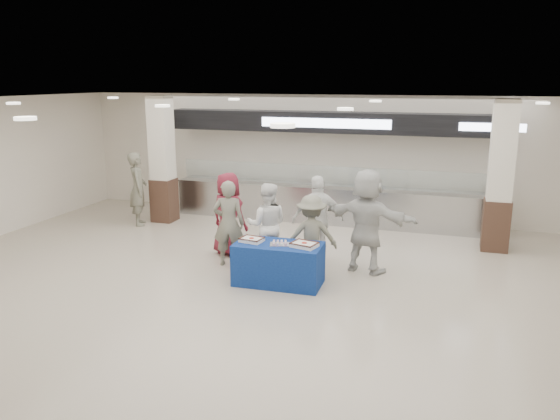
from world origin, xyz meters
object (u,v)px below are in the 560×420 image
(chef_tall, at_px, (267,225))
(chef_short, at_px, (318,219))
(soldier_b, at_px, (311,235))
(display_table, at_px, (278,264))
(sheet_cake_left, at_px, (252,239))
(soldier_bg, at_px, (138,189))
(soldier_a, at_px, (229,223))
(sheet_cake_right, at_px, (304,244))
(civilian_white, at_px, (367,221))
(cupcake_tray, at_px, (280,243))
(civilian_maroon, at_px, (228,214))

(chef_tall, height_order, chef_short, chef_short)
(chef_tall, distance_m, soldier_b, 0.97)
(display_table, relative_size, sheet_cake_left, 3.60)
(display_table, bearing_deg, chef_tall, 118.95)
(soldier_bg, bearing_deg, soldier_a, -153.33)
(sheet_cake_right, bearing_deg, chef_short, 94.71)
(sheet_cake_right, relative_size, civilian_white, 0.25)
(sheet_cake_left, xyz_separation_m, soldier_bg, (-4.11, 2.84, 0.13))
(soldier_a, bearing_deg, civilian_white, 176.02)
(sheet_cake_left, relative_size, sheet_cake_right, 0.87)
(display_table, bearing_deg, sheet_cake_right, -4.94)
(chef_short, bearing_deg, display_table, 50.88)
(chef_short, height_order, civilian_white, civilian_white)
(cupcake_tray, bearing_deg, display_table, 130.82)
(soldier_bg, bearing_deg, sheet_cake_right, -150.12)
(chef_short, bearing_deg, sheet_cake_left, 34.22)
(soldier_a, distance_m, chef_short, 1.77)
(sheet_cake_left, bearing_deg, display_table, 2.02)
(chef_short, bearing_deg, soldier_b, 69.89)
(sheet_cake_left, xyz_separation_m, soldier_b, (0.93, 0.67, -0.03))
(soldier_bg, bearing_deg, soldier_b, -144.18)
(chef_short, distance_m, soldier_bg, 5.17)
(sheet_cake_right, height_order, soldier_bg, soldier_bg)
(soldier_b, relative_size, civilian_white, 0.77)
(chef_tall, bearing_deg, chef_short, -162.75)
(sheet_cake_right, xyz_separation_m, soldier_b, (-0.06, 0.68, -0.03))
(chef_short, distance_m, soldier_b, 0.77)
(cupcake_tray, height_order, soldier_b, soldier_b)
(display_table, height_order, soldier_b, soldier_b)
(soldier_a, distance_m, soldier_b, 1.67)
(display_table, xyz_separation_m, chef_tall, (-0.52, 0.87, 0.45))
(civilian_maroon, xyz_separation_m, chef_short, (1.88, 0.11, 0.01))
(sheet_cake_right, relative_size, chef_short, 0.28)
(sheet_cake_left, relative_size, soldier_b, 0.28)
(civilian_white, bearing_deg, display_table, 55.89)
(chef_tall, bearing_deg, sheet_cake_left, 76.74)
(sheet_cake_left, relative_size, chef_short, 0.24)
(soldier_b, bearing_deg, chef_short, -106.44)
(display_table, relative_size, cupcake_tray, 3.84)
(sheet_cake_right, distance_m, soldier_bg, 5.84)
(sheet_cake_left, xyz_separation_m, civilian_maroon, (-1.02, 1.33, 0.08))
(chef_tall, distance_m, soldier_bg, 4.54)
(sheet_cake_right, bearing_deg, civilian_white, 52.48)
(sheet_cake_right, xyz_separation_m, chef_short, (-0.12, 1.44, 0.08))
(display_table, xyz_separation_m, chef_short, (0.36, 1.42, 0.50))
(civilian_maroon, distance_m, chef_tall, 1.09)
(cupcake_tray, xyz_separation_m, soldier_b, (0.39, 0.70, -0.02))
(sheet_cake_left, bearing_deg, chef_short, 58.95)
(sheet_cake_right, xyz_separation_m, cupcake_tray, (-0.45, -0.02, -0.02))
(chef_tall, height_order, soldier_b, chef_tall)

